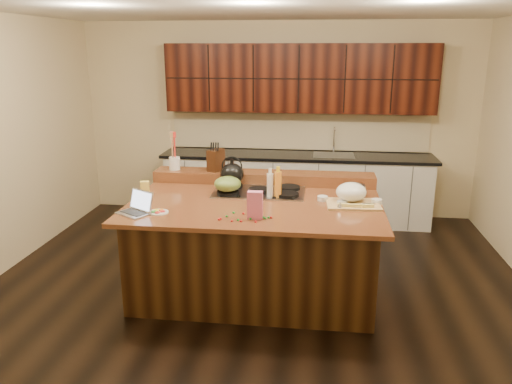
# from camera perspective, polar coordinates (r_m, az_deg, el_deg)

# --- Properties ---
(room) EXTENTS (5.52, 5.02, 2.72)m
(room) POSITION_cam_1_polar(r_m,az_deg,el_deg) (4.69, -0.08, 3.94)
(room) COLOR black
(room) RESTS_ON ground
(island) EXTENTS (2.40, 1.60, 0.92)m
(island) POSITION_cam_1_polar(r_m,az_deg,el_deg) (4.95, -0.07, -6.13)
(island) COLOR black
(island) RESTS_ON ground
(back_ledge) EXTENTS (2.40, 0.30, 0.12)m
(back_ledge) POSITION_cam_1_polar(r_m,az_deg,el_deg) (5.45, 0.85, 1.68)
(back_ledge) COLOR black
(back_ledge) RESTS_ON island
(cooktop) EXTENTS (0.92, 0.52, 0.05)m
(cooktop) POSITION_cam_1_polar(r_m,az_deg,el_deg) (5.08, 0.35, 0.08)
(cooktop) COLOR gray
(cooktop) RESTS_ON island
(back_counter) EXTENTS (3.70, 0.66, 2.40)m
(back_counter) POSITION_cam_1_polar(r_m,az_deg,el_deg) (6.91, 4.73, 4.76)
(back_counter) COLOR silver
(back_counter) RESTS_ON ground
(kettle) EXTENTS (0.30, 0.30, 0.22)m
(kettle) POSITION_cam_1_polar(r_m,az_deg,el_deg) (5.21, -2.76, 2.08)
(kettle) COLOR black
(kettle) RESTS_ON cooktop
(green_bowl) EXTENTS (0.34, 0.34, 0.15)m
(green_bowl) POSITION_cam_1_polar(r_m,az_deg,el_deg) (4.97, -3.26, 0.94)
(green_bowl) COLOR #5A752E
(green_bowl) RESTS_ON cooktop
(laptop) EXTENTS (0.36, 0.34, 0.20)m
(laptop) POSITION_cam_1_polar(r_m,az_deg,el_deg) (4.58, -13.44, -1.70)
(laptop) COLOR #B7B7BC
(laptop) RESTS_ON island
(oil_bottle) EXTENTS (0.09, 0.09, 0.27)m
(oil_bottle) POSITION_cam_1_polar(r_m,az_deg,el_deg) (4.86, 2.52, 0.79)
(oil_bottle) COLOR orange
(oil_bottle) RESTS_ON island
(vinegar_bottle) EXTENTS (0.09, 0.09, 0.25)m
(vinegar_bottle) POSITION_cam_1_polar(r_m,az_deg,el_deg) (4.87, 1.61, 0.70)
(vinegar_bottle) COLOR silver
(vinegar_bottle) RESTS_ON island
(wooden_tray) EXTENTS (0.52, 0.41, 0.20)m
(wooden_tray) POSITION_cam_1_polar(r_m,az_deg,el_deg) (4.79, 10.88, -0.31)
(wooden_tray) COLOR tan
(wooden_tray) RESTS_ON island
(ramekin_a) EXTENTS (0.11, 0.11, 0.04)m
(ramekin_a) POSITION_cam_1_polar(r_m,az_deg,el_deg) (4.86, 7.62, -0.73)
(ramekin_a) COLOR white
(ramekin_a) RESTS_ON island
(ramekin_b) EXTENTS (0.11, 0.11, 0.04)m
(ramekin_b) POSITION_cam_1_polar(r_m,az_deg,el_deg) (4.74, 9.83, -1.25)
(ramekin_b) COLOR white
(ramekin_b) RESTS_ON island
(ramekin_c) EXTENTS (0.13, 0.13, 0.04)m
(ramekin_c) POSITION_cam_1_polar(r_m,az_deg,el_deg) (4.85, 13.63, -1.07)
(ramekin_c) COLOR white
(ramekin_c) RESTS_ON island
(strainer_bowl) EXTENTS (0.30, 0.30, 0.09)m
(strainer_bowl) POSITION_cam_1_polar(r_m,az_deg,el_deg) (5.07, 11.11, 0.10)
(strainer_bowl) COLOR #996B3F
(strainer_bowl) RESTS_ON island
(kitchen_timer) EXTENTS (0.11, 0.11, 0.07)m
(kitchen_timer) POSITION_cam_1_polar(r_m,az_deg,el_deg) (4.61, 9.58, -1.57)
(kitchen_timer) COLOR silver
(kitchen_timer) RESTS_ON island
(pink_bag) EXTENTS (0.13, 0.07, 0.24)m
(pink_bag) POSITION_cam_1_polar(r_m,az_deg,el_deg) (4.28, -0.11, -1.52)
(pink_bag) COLOR #DA668E
(pink_bag) RESTS_ON island
(candy_plate) EXTENTS (0.23, 0.23, 0.01)m
(candy_plate) POSITION_cam_1_polar(r_m,az_deg,el_deg) (4.55, -11.09, -2.29)
(candy_plate) COLOR white
(candy_plate) RESTS_ON island
(package_box) EXTENTS (0.10, 0.08, 0.12)m
(package_box) POSITION_cam_1_polar(r_m,az_deg,el_deg) (5.18, -12.57, 0.55)
(package_box) COLOR #F8DB57
(package_box) RESTS_ON island
(utensil_crock) EXTENTS (0.16, 0.16, 0.14)m
(utensil_crock) POSITION_cam_1_polar(r_m,az_deg,el_deg) (5.61, -9.29, 3.26)
(utensil_crock) COLOR white
(utensil_crock) RESTS_ON back_ledge
(knife_block) EXTENTS (0.18, 0.22, 0.24)m
(knife_block) POSITION_cam_1_polar(r_m,az_deg,el_deg) (5.49, -4.61, 3.65)
(knife_block) COLOR black
(knife_block) RESTS_ON back_ledge
(gumdrop_0) EXTENTS (0.02, 0.02, 0.02)m
(gumdrop_0) POSITION_cam_1_polar(r_m,az_deg,el_deg) (4.23, -1.72, -3.36)
(gumdrop_0) COLOR red
(gumdrop_0) RESTS_ON island
(gumdrop_1) EXTENTS (0.02, 0.02, 0.02)m
(gumdrop_1) POSITION_cam_1_polar(r_m,az_deg,el_deg) (4.26, -2.07, -3.20)
(gumdrop_1) COLOR #198C26
(gumdrop_1) RESTS_ON island
(gumdrop_2) EXTENTS (0.02, 0.02, 0.02)m
(gumdrop_2) POSITION_cam_1_polar(r_m,az_deg,el_deg) (4.43, -1.45, -2.45)
(gumdrop_2) COLOR red
(gumdrop_2) RESTS_ON island
(gumdrop_3) EXTENTS (0.02, 0.02, 0.02)m
(gumdrop_3) POSITION_cam_1_polar(r_m,az_deg,el_deg) (4.28, -0.63, -3.09)
(gumdrop_3) COLOR #198C26
(gumdrop_3) RESTS_ON island
(gumdrop_4) EXTENTS (0.02, 0.02, 0.02)m
(gumdrop_4) POSITION_cam_1_polar(r_m,az_deg,el_deg) (4.24, -2.78, -3.32)
(gumdrop_4) COLOR red
(gumdrop_4) RESTS_ON island
(gumdrop_5) EXTENTS (0.02, 0.02, 0.02)m
(gumdrop_5) POSITION_cam_1_polar(r_m,az_deg,el_deg) (4.36, -3.38, -2.78)
(gumdrop_5) COLOR #198C26
(gumdrop_5) RESTS_ON island
(gumdrop_6) EXTENTS (0.02, 0.02, 0.02)m
(gumdrop_6) POSITION_cam_1_polar(r_m,az_deg,el_deg) (4.41, -0.16, -2.53)
(gumdrop_6) COLOR red
(gumdrop_6) RESTS_ON island
(gumdrop_7) EXTENTS (0.02, 0.02, 0.02)m
(gumdrop_7) POSITION_cam_1_polar(r_m,az_deg,el_deg) (4.32, 1.45, -2.92)
(gumdrop_7) COLOR #198C26
(gumdrop_7) RESTS_ON island
(gumdrop_8) EXTENTS (0.02, 0.02, 0.02)m
(gumdrop_8) POSITION_cam_1_polar(r_m,az_deg,el_deg) (4.22, -0.04, -3.41)
(gumdrop_8) COLOR red
(gumdrop_8) RESTS_ON island
(gumdrop_9) EXTENTS (0.02, 0.02, 0.02)m
(gumdrop_9) POSITION_cam_1_polar(r_m,az_deg,el_deg) (4.45, -2.59, -2.36)
(gumdrop_9) COLOR #198C26
(gumdrop_9) RESTS_ON island
(gumdrop_10) EXTENTS (0.02, 0.02, 0.02)m
(gumdrop_10) POSITION_cam_1_polar(r_m,az_deg,el_deg) (4.29, -4.25, -3.13)
(gumdrop_10) COLOR red
(gumdrop_10) RESTS_ON island
(gumdrop_11) EXTENTS (0.02, 0.02, 0.02)m
(gumdrop_11) POSITION_cam_1_polar(r_m,az_deg,el_deg) (4.33, 0.84, -2.90)
(gumdrop_11) COLOR #198C26
(gumdrop_11) RESTS_ON island
(gumdrop_12) EXTENTS (0.02, 0.02, 0.02)m
(gumdrop_12) POSITION_cam_1_polar(r_m,az_deg,el_deg) (4.32, 1.73, -2.93)
(gumdrop_12) COLOR red
(gumdrop_12) RESTS_ON island
(gumdrop_13) EXTENTS (0.02, 0.02, 0.02)m
(gumdrop_13) POSITION_cam_1_polar(r_m,az_deg,el_deg) (4.30, 1.06, -3.01)
(gumdrop_13) COLOR #198C26
(gumdrop_13) RESTS_ON island
(gumdrop_14) EXTENTS (0.02, 0.02, 0.02)m
(gumdrop_14) POSITION_cam_1_polar(r_m,az_deg,el_deg) (4.30, -4.08, -3.06)
(gumdrop_14) COLOR red
(gumdrop_14) RESTS_ON island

